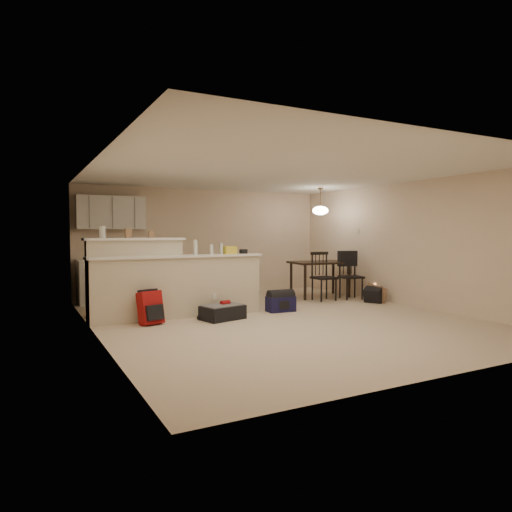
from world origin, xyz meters
TOP-DOWN VIEW (x-y plane):
  - room at (0.00, 0.00)m, footprint 7.00×7.02m
  - breakfast_bar at (-1.76, 0.98)m, footprint 3.08×0.58m
  - upper_cabinets at (-2.20, 3.32)m, footprint 1.40×0.34m
  - kitchen_counter at (-2.00, 3.19)m, footprint 1.80×0.60m
  - thermostat at (2.98, 1.55)m, footprint 0.02×0.12m
  - jar at (-2.73, 1.12)m, footprint 0.10×0.10m
  - cereal_box at (-2.31, 1.12)m, footprint 0.10×0.07m
  - small_box at (-1.92, 1.12)m, footprint 0.08×0.06m
  - bottle_a at (-1.20, 0.90)m, footprint 0.07×0.07m
  - bottle_b at (-0.89, 0.90)m, footprint 0.06×0.06m
  - bag_lump at (-0.54, 0.90)m, footprint 0.22×0.18m
  - pouch at (-0.26, 0.90)m, footprint 0.12×0.10m
  - extra_item_x at (-0.70, 0.90)m, footprint 0.05×0.05m
  - dining_table at (2.18, 1.88)m, footprint 1.39×1.00m
  - pendant_lamp at (2.18, 1.88)m, footprint 0.36×0.36m
  - dining_chair_near at (1.92, 1.36)m, footprint 0.48×0.45m
  - dining_chair_far at (2.58, 1.27)m, footprint 0.54×0.52m
  - suitcase at (-0.90, 0.40)m, footprint 0.79×0.61m
  - red_backpack at (-2.10, 0.56)m, footprint 0.40×0.30m
  - navy_duffel at (0.38, 0.61)m, footprint 0.54×0.32m
  - black_daypack at (2.65, 0.61)m, footprint 0.39×0.44m
  - cardboard_sheet at (2.72, 0.61)m, footprint 0.14×0.47m

SIDE VIEW (x-z plane):
  - suitcase at x=-0.90m, z-range 0.00..0.24m
  - navy_duffel at x=0.38m, z-range 0.00..0.28m
  - black_daypack at x=2.65m, z-range 0.00..0.32m
  - cardboard_sheet at x=2.72m, z-range 0.00..0.37m
  - red_backpack at x=-2.10m, z-range 0.00..0.53m
  - kitchen_counter at x=-2.00m, z-range 0.00..0.90m
  - dining_chair_far at x=2.58m, z-range 0.00..1.04m
  - dining_chair_near at x=1.92m, z-range 0.00..1.06m
  - breakfast_bar at x=-1.76m, z-range -0.09..1.30m
  - dining_table at x=2.18m, z-range 0.31..1.12m
  - pouch at x=-0.26m, z-range 1.09..1.17m
  - bag_lump at x=-0.54m, z-range 1.09..1.23m
  - bottle_b at x=-0.89m, z-range 1.09..1.27m
  - extra_item_x at x=-0.70m, z-range 1.09..1.29m
  - bottle_a at x=-1.20m, z-range 1.09..1.35m
  - room at x=0.00m, z-range 0.00..2.50m
  - small_box at x=-1.92m, z-range 1.39..1.51m
  - cereal_box at x=-2.31m, z-range 1.39..1.55m
  - jar at x=-2.73m, z-range 1.39..1.59m
  - thermostat at x=2.98m, z-range 1.44..1.56m
  - upper_cabinets at x=-2.20m, z-range 1.55..2.25m
  - pendant_lamp at x=2.18m, z-range 1.68..2.30m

